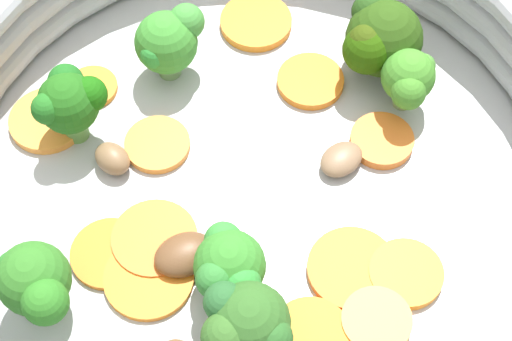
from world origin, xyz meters
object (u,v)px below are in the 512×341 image
carrot_slice_11 (149,278)px  mushroom_piece_0 (184,255)px  broccoli_floret_1 (411,82)px  skillet (256,192)px  carrot_slice_1 (256,22)px  carrot_slice_10 (109,254)px  broccoli_floret_2 (37,288)px  carrot_slice_4 (376,321)px  carrot_slice_7 (48,120)px  mushroom_piece_3 (341,159)px  carrot_slice_6 (157,144)px  broccoli_floret_5 (229,267)px  carrot_slice_9 (92,87)px  broccoli_floret_0 (69,101)px  broccoli_floret_3 (171,40)px  carrot_slice_5 (352,269)px  broccoli_floret_6 (379,39)px  carrot_slice_3 (155,239)px  carrot_slice_2 (311,336)px  carrot_slice_12 (406,274)px  mushroom_piece_1 (112,159)px  carrot_slice_8 (382,141)px  broccoli_floret_4 (246,324)px

carrot_slice_11 → mushroom_piece_0: (0.00, 0.02, 0.01)m
broccoli_floret_1 → skillet: bearing=-92.2°
carrot_slice_1 → carrot_slice_10: 0.18m
mushroom_piece_0 → broccoli_floret_2: bearing=-100.3°
carrot_slice_4 → broccoli_floret_1: 0.14m
carrot_slice_7 → mushroom_piece_3: (0.11, 0.12, 0.00)m
mushroom_piece_0 → mushroom_piece_3: bearing=92.2°
carrot_slice_6 → broccoli_floret_5: (0.10, -0.01, 0.02)m
broccoli_floret_2 → carrot_slice_11: bearing=76.6°
carrot_slice_4 → carrot_slice_9: size_ratio=1.17×
broccoli_floret_0 → broccoli_floret_3: (-0.01, 0.07, -0.00)m
carrot_slice_11 → broccoli_floret_3: bearing=144.4°
carrot_slice_9 → broccoli_floret_3: 0.06m
broccoli_floret_0 → skillet: bearing=37.9°
carrot_slice_4 → carrot_slice_7: size_ratio=0.81×
carrot_slice_5 → broccoli_floret_6: (-0.10, 0.09, 0.02)m
carrot_slice_5 → broccoli_floret_1: bearing=127.3°
carrot_slice_3 → carrot_slice_7: 0.10m
carrot_slice_2 → broccoli_floret_0: broccoli_floret_0 is taller
carrot_slice_6 → carrot_slice_9: 0.06m
carrot_slice_4 → carrot_slice_6: 0.16m
carrot_slice_11 → mushroom_piece_0: bearing=87.2°
carrot_slice_2 → carrot_slice_4: size_ratio=1.14×
broccoli_floret_1 → carrot_slice_9: bearing=-127.6°
carrot_slice_9 → mushroom_piece_3: bearing=36.8°
mushroom_piece_3 → carrot_slice_9: bearing=-143.2°
carrot_slice_9 → carrot_slice_3: bearing=-9.8°
carrot_slice_1 → broccoli_floret_6: (0.07, 0.04, 0.02)m
carrot_slice_3 → carrot_slice_6: size_ratio=1.23×
carrot_slice_9 → carrot_slice_10: 0.11m
skillet → carrot_slice_2: bearing=-16.1°
carrot_slice_5 → carrot_slice_7: (-0.17, -0.09, 0.00)m
carrot_slice_12 → broccoli_floret_1: broccoli_floret_1 is taller
carrot_slice_12 → mushroom_piece_1: (-0.14, -0.09, 0.00)m
carrot_slice_4 → mushroom_piece_1: 0.17m
carrot_slice_6 → carrot_slice_8: 0.13m
carrot_slice_12 → broccoli_floret_4: size_ratio=0.83×
mushroom_piece_1 → carrot_slice_11: bearing=-13.9°
skillet → carrot_slice_6: 0.06m
broccoli_floret_1 → carrot_slice_5: bearing=-52.7°
mushroom_piece_3 → mushroom_piece_0: bearing=-87.8°
broccoli_floret_4 → broccoli_floret_6: 0.19m
broccoli_floret_1 → carrot_slice_12: bearing=-38.2°
mushroom_piece_1 → carrot_slice_5: bearing=30.3°
carrot_slice_10 → mushroom_piece_3: mushroom_piece_3 is taller
carrot_slice_4 → broccoli_floret_2: 0.17m
carrot_slice_4 → carrot_slice_6: (-0.15, -0.04, -0.00)m
broccoli_floret_5 → mushroom_piece_3: broccoli_floret_5 is taller
broccoli_floret_0 → mushroom_piece_3: 0.15m
carrot_slice_2 → carrot_slice_11: (-0.07, -0.05, -0.00)m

